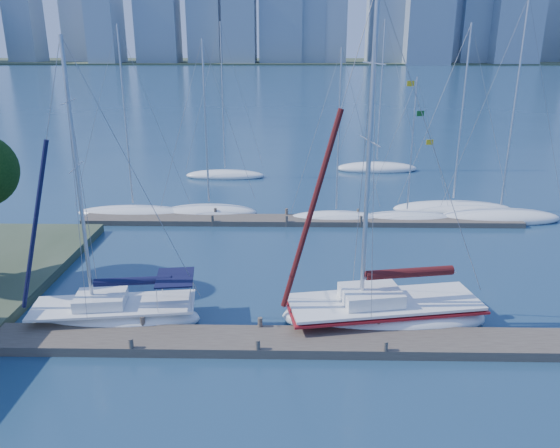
{
  "coord_description": "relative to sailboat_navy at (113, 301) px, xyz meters",
  "views": [
    {
      "loc": [
        1.24,
        -19.63,
        11.9
      ],
      "look_at": [
        0.78,
        4.0,
        3.95
      ],
      "focal_mm": 35.0,
      "sensor_mm": 36.0,
      "label": 1
    }
  ],
  "objects": [
    {
      "name": "near_dock",
      "position": [
        6.51,
        -1.87,
        -0.86
      ],
      "size": [
        26.0,
        2.0,
        0.4
      ],
      "primitive_type": "cube",
      "color": "#493E35",
      "rests_on": "ground"
    },
    {
      "name": "far_dock",
      "position": [
        8.51,
        14.13,
        -0.88
      ],
      "size": [
        30.0,
        1.8,
        0.36
      ],
      "primitive_type": "cube",
      "color": "#493E35",
      "rests_on": "ground"
    },
    {
      "name": "far_shore",
      "position": [
        6.51,
        318.13,
        -1.06
      ],
      "size": [
        800.0,
        100.0,
        1.5
      ],
      "primitive_type": "cube",
      "color": "#38472D",
      "rests_on": "ground"
    },
    {
      "name": "sailboat_maroon",
      "position": [
        11.9,
        0.24,
        0.04
      ],
      "size": [
        9.38,
        4.46,
        14.56
      ],
      "rotation": [
        0.0,
        0.0,
        0.17
      ],
      "color": "white",
      "rests_on": "ground"
    },
    {
      "name": "bg_boat_6",
      "position": [
        1.78,
        27.18,
        -0.8
      ],
      "size": [
        7.47,
        4.23,
        13.82
      ],
      "rotation": [
        0.0,
        0.0,
        0.32
      ],
      "color": "white",
      "rests_on": "ground"
    },
    {
      "name": "bg_boat_7",
      "position": [
        16.09,
        30.24,
        -0.76
      ],
      "size": [
        8.04,
        3.72,
        14.13
      ],
      "rotation": [
        0.0,
        0.0,
        -0.16
      ],
      "color": "white",
      "rests_on": "ground"
    },
    {
      "name": "ground",
      "position": [
        6.51,
        -1.87,
        -1.06
      ],
      "size": [
        700.0,
        700.0,
        0.0
      ],
      "primitive_type": "plane",
      "color": "navy",
      "rests_on": "ground"
    },
    {
      "name": "sailboat_navy",
      "position": [
        0.0,
        0.0,
        0.0
      ],
      "size": [
        7.84,
        3.43,
        12.66
      ],
      "rotation": [
        0.0,
        0.0,
        0.13
      ],
      "color": "white",
      "rests_on": "ground"
    },
    {
      "name": "bg_boat_4",
      "position": [
        19.64,
        16.96,
        -0.79
      ],
      "size": [
        8.94,
        4.19,
        13.41
      ],
      "rotation": [
        0.0,
        0.0,
        0.23
      ],
      "color": "white",
      "rests_on": "ground"
    },
    {
      "name": "bg_boat_3",
      "position": [
        15.86,
        14.75,
        -0.84
      ],
      "size": [
        6.67,
        3.62,
        10.03
      ],
      "rotation": [
        0.0,
        0.0,
        0.28
      ],
      "color": "white",
      "rests_on": "ground"
    },
    {
      "name": "bg_boat_2",
      "position": [
        10.95,
        14.67,
        -0.82
      ],
      "size": [
        6.82,
        3.59,
        11.82
      ],
      "rotation": [
        0.0,
        0.0,
        0.26
      ],
      "color": "white",
      "rests_on": "ground"
    },
    {
      "name": "bg_boat_0",
      "position": [
        -3.47,
        15.62,
        -0.81
      ],
      "size": [
        8.22,
        2.97,
        13.27
      ],
      "rotation": [
        0.0,
        0.0,
        0.11
      ],
      "color": "white",
      "rests_on": "ground"
    },
    {
      "name": "bg_boat_1",
      "position": [
        1.96,
        15.79,
        -0.79
      ],
      "size": [
        7.21,
        4.59,
        12.42
      ],
      "rotation": [
        0.0,
        0.0,
        0.37
      ],
      "color": "white",
      "rests_on": "ground"
    },
    {
      "name": "bg_boat_5",
      "position": [
        22.35,
        14.91,
        -0.76
      ],
      "size": [
        8.31,
        2.54,
        14.92
      ],
      "rotation": [
        0.0,
        0.0,
        -0.0
      ],
      "color": "white",
      "rests_on": "ground"
    }
  ]
}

